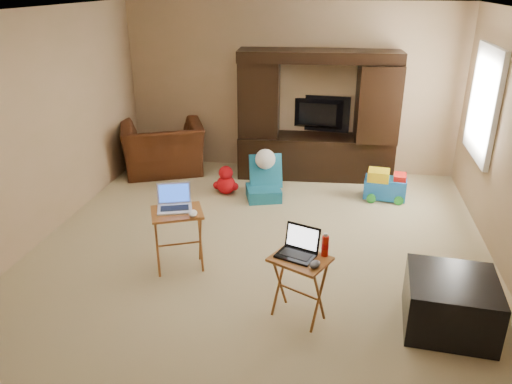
% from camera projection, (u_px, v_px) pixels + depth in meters
% --- Properties ---
extents(floor, '(5.50, 5.50, 0.00)m').
position_uv_depth(floor, '(259.00, 252.00, 5.50)').
color(floor, beige).
rests_on(floor, ground).
extents(ceiling, '(5.50, 5.50, 0.00)m').
position_uv_depth(ceiling, '(260.00, 11.00, 4.51)').
color(ceiling, silver).
rests_on(ceiling, ground).
extents(wall_back, '(5.00, 0.00, 5.00)m').
position_uv_depth(wall_back, '(290.00, 89.00, 7.50)').
color(wall_back, tan).
rests_on(wall_back, ground).
extents(wall_front, '(5.00, 0.00, 5.00)m').
position_uv_depth(wall_front, '(168.00, 305.00, 2.52)').
color(wall_front, tan).
rests_on(wall_front, ground).
extents(wall_left, '(0.00, 5.50, 5.50)m').
position_uv_depth(wall_left, '(32.00, 131.00, 5.41)').
color(wall_left, tan).
rests_on(wall_left, ground).
extents(window_pane, '(0.00, 1.20, 1.20)m').
position_uv_depth(window_pane, '(486.00, 103.00, 5.95)').
color(window_pane, white).
rests_on(window_pane, ground).
extents(window_frame, '(0.06, 1.14, 1.34)m').
position_uv_depth(window_frame, '(484.00, 103.00, 5.96)').
color(window_frame, white).
rests_on(window_frame, ground).
extents(entertainment_center, '(2.32, 0.74, 1.86)m').
position_uv_depth(entertainment_center, '(317.00, 116.00, 7.27)').
color(entertainment_center, black).
rests_on(entertainment_center, floor).
extents(television, '(0.95, 0.21, 0.54)m').
position_uv_depth(television, '(318.00, 115.00, 7.48)').
color(television, black).
rests_on(television, entertainment_center).
extents(recliner, '(1.51, 1.44, 0.78)m').
position_uv_depth(recliner, '(163.00, 148.00, 7.63)').
color(recliner, '#461E0F').
rests_on(recliner, floor).
extents(child_rocker, '(0.58, 0.62, 0.59)m').
position_uv_depth(child_rocker, '(264.00, 179.00, 6.71)').
color(child_rocker, '#176281').
rests_on(child_rocker, floor).
extents(plush_toy, '(0.37, 0.31, 0.41)m').
position_uv_depth(plush_toy, '(226.00, 180.00, 6.91)').
color(plush_toy, red).
rests_on(plush_toy, floor).
extents(push_toy, '(0.60, 0.45, 0.42)m').
position_uv_depth(push_toy, '(385.00, 185.00, 6.74)').
color(push_toy, blue).
rests_on(push_toy, floor).
extents(ottoman, '(0.77, 0.77, 0.47)m').
position_uv_depth(ottoman, '(450.00, 303.00, 4.23)').
color(ottoman, black).
rests_on(ottoman, floor).
extents(tray_table_left, '(0.62, 0.56, 0.65)m').
position_uv_depth(tray_table_left, '(179.00, 240.00, 5.07)').
color(tray_table_left, '#A36527').
rests_on(tray_table_left, floor).
extents(tray_table_right, '(0.58, 0.54, 0.60)m').
position_uv_depth(tray_table_right, '(299.00, 288.00, 4.32)').
color(tray_table_right, '#A85B28').
rests_on(tray_table_right, floor).
extents(laptop_left, '(0.41, 0.37, 0.24)m').
position_uv_depth(laptop_left, '(174.00, 199.00, 4.92)').
color(laptop_left, silver).
rests_on(laptop_left, tray_table_left).
extents(laptop_right, '(0.39, 0.35, 0.24)m').
position_uv_depth(laptop_right, '(296.00, 244.00, 4.18)').
color(laptop_right, black).
rests_on(laptop_right, tray_table_right).
extents(mouse_left, '(0.11, 0.14, 0.05)m').
position_uv_depth(mouse_left, '(193.00, 213.00, 4.83)').
color(mouse_left, white).
rests_on(mouse_left, tray_table_left).
extents(mouse_right, '(0.12, 0.14, 0.05)m').
position_uv_depth(mouse_right, '(315.00, 264.00, 4.06)').
color(mouse_right, '#434449').
rests_on(mouse_right, tray_table_right).
extents(water_bottle, '(0.06, 0.06, 0.19)m').
position_uv_depth(water_bottle, '(325.00, 246.00, 4.21)').
color(water_bottle, red).
rests_on(water_bottle, tray_table_right).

